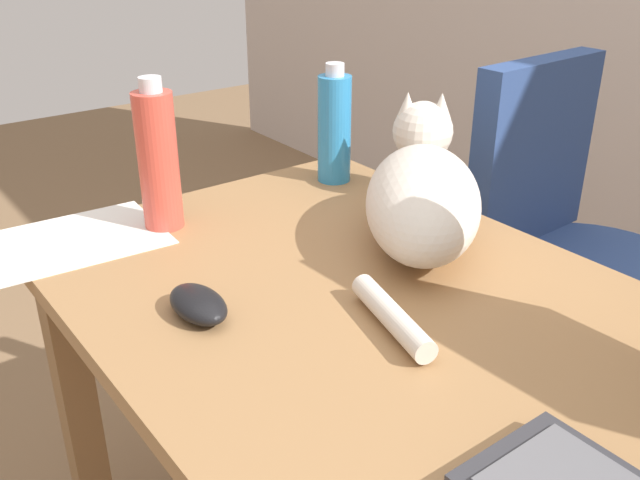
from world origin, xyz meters
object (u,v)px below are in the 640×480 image
water_bottle (334,128)px  spray_bottle (158,160)px  office_chair (565,307)px  computer_mouse (198,304)px  cat (422,192)px

water_bottle → spray_bottle: 0.37m
office_chair → spray_bottle: 0.95m
office_chair → computer_mouse: office_chair is taller
water_bottle → computer_mouse: bearing=-57.3°
cat → computer_mouse: size_ratio=4.19×
cat → water_bottle: bearing=169.8°
office_chair → water_bottle: (-0.29, -0.43, 0.42)m
spray_bottle → office_chair: bearing=69.8°
cat → computer_mouse: bearing=-90.4°
office_chair → cat: (0.01, -0.48, 0.39)m
office_chair → water_bottle: bearing=-124.5°
cat → computer_mouse: 0.41m
computer_mouse → water_bottle: (-0.30, 0.46, 0.09)m
water_bottle → spray_bottle: spray_bottle is taller
cat → water_bottle: water_bottle is taller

